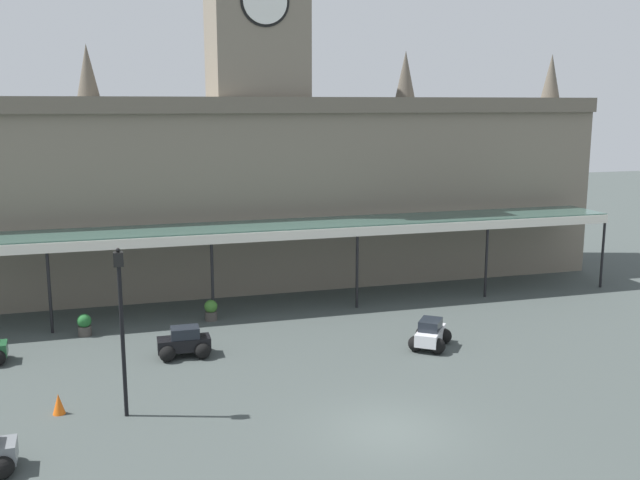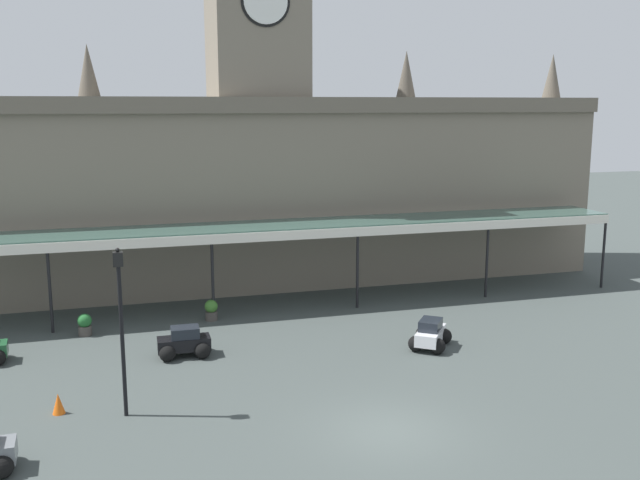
{
  "view_description": "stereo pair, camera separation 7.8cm",
  "coord_description": "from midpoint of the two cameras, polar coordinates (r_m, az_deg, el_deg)",
  "views": [
    {
      "loc": [
        -7.76,
        -18.91,
        9.8
      ],
      "look_at": [
        0.0,
        7.47,
        4.57
      ],
      "focal_mm": 40.21,
      "sensor_mm": 36.0,
      "label": 1
    },
    {
      "loc": [
        -7.68,
        -18.93,
        9.8
      ],
      "look_at": [
        0.0,
        7.47,
        4.57
      ],
      "focal_mm": 40.21,
      "sensor_mm": 36.0,
      "label": 2
    }
  ],
  "objects": [
    {
      "name": "victorian_lamppost",
      "position": [
        23.22,
        -15.63,
        -5.73
      ],
      "size": [
        0.3,
        0.3,
        5.47
      ],
      "color": "black",
      "rests_on": "ground"
    },
    {
      "name": "ground_plane",
      "position": [
        22.66,
        5.42,
        -14.89
      ],
      "size": [
        140.0,
        140.0,
        0.0
      ],
      "primitive_type": "plane",
      "color": "#404846"
    },
    {
      "name": "traffic_cone",
      "position": [
        25.01,
        -20.17,
        -12.15
      ],
      "size": [
        0.4,
        0.4,
        0.68
      ],
      "primitive_type": "cone",
      "color": "orange",
      "rests_on": "ground"
    },
    {
      "name": "car_black_sedan",
      "position": [
        28.98,
        -10.83,
        -8.13
      ],
      "size": [
        2.07,
        1.55,
        1.19
      ],
      "color": "black",
      "rests_on": "ground"
    },
    {
      "name": "planter_near_kerb",
      "position": [
        33.42,
        -8.74,
        -5.53
      ],
      "size": [
        0.6,
        0.6,
        0.96
      ],
      "color": "#47423D",
      "rests_on": "ground"
    },
    {
      "name": "planter_by_canopy",
      "position": [
        32.54,
        -18.31,
        -6.41
      ],
      "size": [
        0.6,
        0.6,
        0.96
      ],
      "color": "#47423D",
      "rests_on": "ground"
    },
    {
      "name": "entrance_canopy",
      "position": [
        34.6,
        -3.25,
        0.99
      ],
      "size": [
        35.19,
        3.26,
        4.08
      ],
      "color": "#38564C",
      "rests_on": "ground"
    },
    {
      "name": "car_white_sedan",
      "position": [
        29.82,
        8.7,
        -7.52
      ],
      "size": [
        2.15,
        2.25,
        1.19
      ],
      "color": "silver",
      "rests_on": "ground"
    },
    {
      "name": "station_building",
      "position": [
        39.36,
        -5.02,
        5.08
      ],
      "size": [
        38.09,
        5.95,
        18.59
      ],
      "color": "slate",
      "rests_on": "ground"
    }
  ]
}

